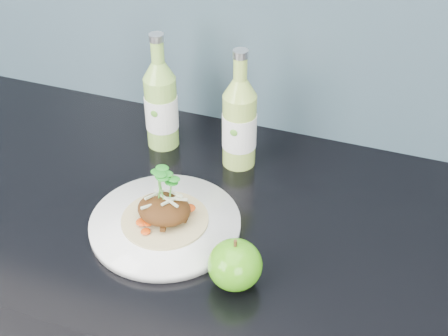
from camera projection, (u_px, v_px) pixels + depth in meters
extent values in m
cylinder|color=white|center=(165.00, 224.00, 1.01)|extent=(0.28, 0.28, 0.02)
cylinder|color=tan|center=(165.00, 219.00, 1.01)|extent=(0.14, 0.14, 0.00)
ellipsoid|color=#532D0F|center=(164.00, 209.00, 0.99)|extent=(0.09, 0.07, 0.04)
ellipsoid|color=#379410|center=(235.00, 265.00, 0.90)|extent=(0.10, 0.10, 0.08)
cylinder|color=#472D14|center=(235.00, 244.00, 0.87)|extent=(0.01, 0.00, 0.01)
cylinder|color=#90C451|center=(162.00, 112.00, 1.17)|extent=(0.07, 0.07, 0.14)
cone|color=#90C451|center=(159.00, 70.00, 1.12)|extent=(0.06, 0.06, 0.03)
cylinder|color=#90C451|center=(157.00, 52.00, 1.10)|extent=(0.02, 0.02, 0.04)
cylinder|color=silver|center=(156.00, 37.00, 1.08)|extent=(0.03, 0.03, 0.01)
cylinder|color=white|center=(162.00, 112.00, 1.17)|extent=(0.07, 0.07, 0.07)
ellipsoid|color=#59A533|center=(154.00, 114.00, 1.14)|extent=(0.01, 0.00, 0.01)
cylinder|color=#A3C853|center=(239.00, 130.00, 1.12)|extent=(0.08, 0.08, 0.14)
cone|color=#A3C853|center=(240.00, 88.00, 1.07)|extent=(0.06, 0.06, 0.03)
cylinder|color=#A3C853|center=(240.00, 68.00, 1.05)|extent=(0.02, 0.02, 0.04)
cylinder|color=silver|center=(241.00, 54.00, 1.03)|extent=(0.03, 0.03, 0.01)
cylinder|color=white|center=(239.00, 130.00, 1.12)|extent=(0.08, 0.08, 0.07)
ellipsoid|color=#59A533|center=(234.00, 133.00, 1.09)|extent=(0.01, 0.00, 0.01)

